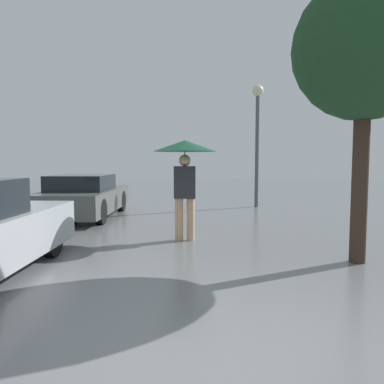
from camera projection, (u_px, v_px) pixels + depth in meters
ground_plane at (216, 367)px, 2.81m from camera, size 60.00×60.00×0.00m
pedestrian at (185, 158)px, 7.16m from camera, size 1.21×1.21×1.94m
parked_car_farthest at (84, 197)px, 10.27m from camera, size 1.73×3.92×1.16m
tree at (365, 50)px, 5.45m from camera, size 2.10×2.10×4.23m
street_lamp at (257, 123)px, 12.36m from camera, size 0.37×0.37×4.03m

